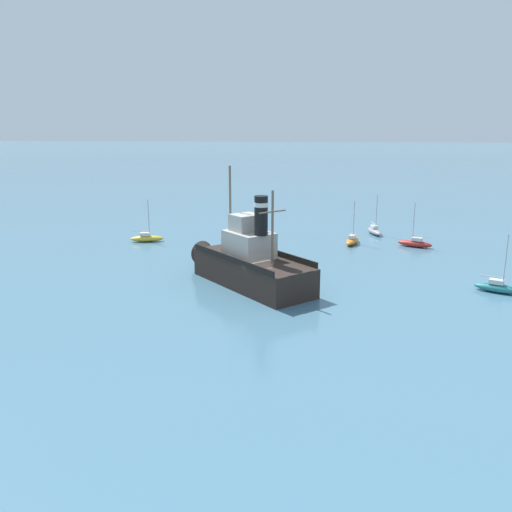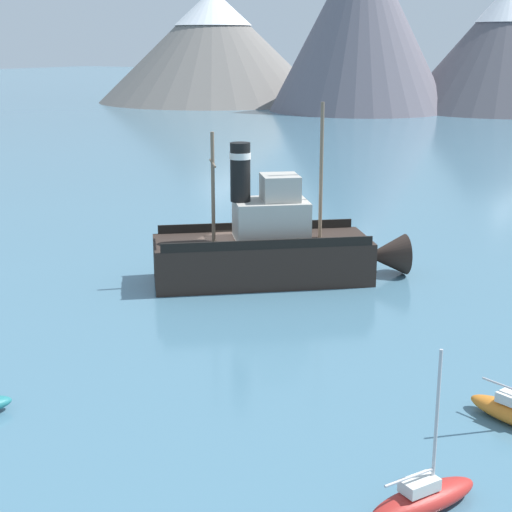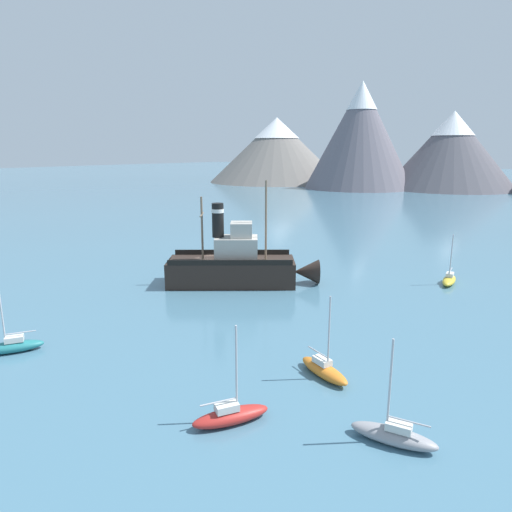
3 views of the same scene
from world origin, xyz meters
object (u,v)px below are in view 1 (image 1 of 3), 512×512
(old_tugboat, at_px, (248,263))
(sailboat_yellow, at_px, (147,238))
(sailboat_orange, at_px, (352,240))
(sailboat_red, at_px, (415,243))
(sailboat_teal, at_px, (498,287))
(sailboat_grey, at_px, (375,231))

(old_tugboat, bearing_deg, sailboat_yellow, 40.43)
(sailboat_orange, height_order, sailboat_red, same)
(sailboat_teal, relative_size, sailboat_red, 1.00)
(sailboat_teal, bearing_deg, sailboat_grey, 17.26)
(sailboat_yellow, distance_m, sailboat_teal, 37.52)
(sailboat_teal, relative_size, sailboat_grey, 1.00)
(sailboat_teal, bearing_deg, old_tugboat, 87.97)
(sailboat_teal, xyz_separation_m, sailboat_grey, (22.56, 7.01, 0.00))
(sailboat_yellow, bearing_deg, sailboat_orange, -88.40)
(sailboat_yellow, distance_m, sailboat_red, 30.36)
(sailboat_red, bearing_deg, sailboat_teal, -167.86)
(sailboat_red, relative_size, sailboat_grey, 1.00)
(sailboat_teal, bearing_deg, sailboat_red, 12.14)
(sailboat_orange, relative_size, sailboat_red, 1.00)
(old_tugboat, xyz_separation_m, sailboat_red, (15.29, -17.12, -1.40))
(sailboat_yellow, relative_size, sailboat_teal, 1.00)
(sailboat_yellow, bearing_deg, sailboat_red, -90.46)
(sailboat_grey, bearing_deg, old_tugboat, 148.16)
(sailboat_red, bearing_deg, sailboat_grey, 28.58)
(sailboat_orange, bearing_deg, sailboat_grey, -29.86)
(old_tugboat, height_order, sailboat_red, old_tugboat)
(old_tugboat, distance_m, sailboat_grey, 25.74)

